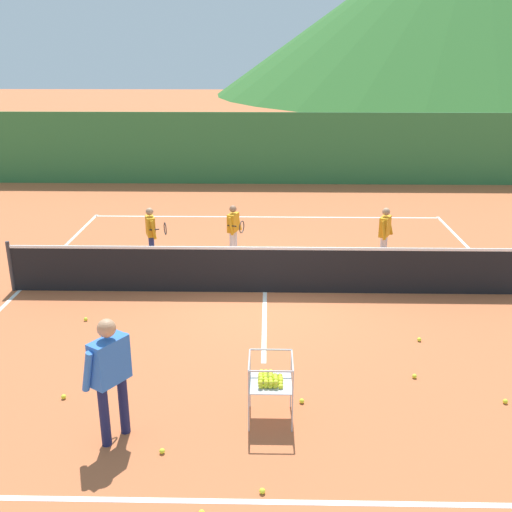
# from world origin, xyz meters

# --- Properties ---
(ground_plane) EXTENTS (120.00, 120.00, 0.00)m
(ground_plane) POSITION_xyz_m (0.00, 0.00, 0.00)
(ground_plane) COLOR #BC6038
(line_baseline_near) EXTENTS (10.07, 0.08, 0.01)m
(line_baseline_near) POSITION_xyz_m (0.00, -5.89, 0.00)
(line_baseline_near) COLOR white
(line_baseline_near) RESTS_ON ground
(line_baseline_far) EXTENTS (10.07, 0.08, 0.01)m
(line_baseline_far) POSITION_xyz_m (0.00, 5.64, 0.00)
(line_baseline_far) COLOR white
(line_baseline_far) RESTS_ON ground
(line_sideline_west) EXTENTS (0.08, 11.53, 0.01)m
(line_sideline_west) POSITION_xyz_m (-5.04, 0.00, 0.00)
(line_sideline_west) COLOR white
(line_sideline_west) RESTS_ON ground
(line_service_center) EXTENTS (0.08, 5.75, 0.01)m
(line_service_center) POSITION_xyz_m (0.00, 0.00, 0.00)
(line_service_center) COLOR white
(line_service_center) RESTS_ON ground
(tennis_net) EXTENTS (10.39, 0.08, 1.05)m
(tennis_net) POSITION_xyz_m (0.00, 0.00, 0.50)
(tennis_net) COLOR #333338
(tennis_net) RESTS_ON ground
(instructor) EXTENTS (0.57, 0.83, 1.67)m
(instructor) POSITION_xyz_m (-1.87, -4.79, 1.00)
(instructor) COLOR #191E4C
(instructor) RESTS_ON ground
(student_0) EXTENTS (0.56, 0.53, 1.29)m
(student_0) POSITION_xyz_m (-2.61, 1.77, 0.77)
(student_0) COLOR navy
(student_0) RESTS_ON ground
(student_1) EXTENTS (0.41, 0.68, 1.24)m
(student_1) POSITION_xyz_m (-0.75, 2.20, 0.75)
(student_1) COLOR silver
(student_1) RESTS_ON ground
(student_2) EXTENTS (0.40, 0.52, 1.30)m
(student_2) POSITION_xyz_m (2.72, 1.84, 0.78)
(student_2) COLOR silver
(student_2) RESTS_ON ground
(ball_cart) EXTENTS (0.58, 0.58, 0.90)m
(ball_cart) POSITION_xyz_m (0.09, -4.34, 0.60)
(ball_cart) COLOR #B7B7BC
(ball_cart) RESTS_ON ground
(tennis_ball_0) EXTENTS (0.07, 0.07, 0.07)m
(tennis_ball_0) POSITION_xyz_m (-2.83, -3.93, 0.03)
(tennis_ball_0) COLOR yellow
(tennis_ball_0) RESTS_ON ground
(tennis_ball_1) EXTENTS (0.07, 0.07, 0.07)m
(tennis_ball_1) POSITION_xyz_m (2.28, -3.27, 0.03)
(tennis_ball_1) COLOR yellow
(tennis_ball_1) RESTS_ON ground
(tennis_ball_2) EXTENTS (0.07, 0.07, 0.07)m
(tennis_ball_2) POSITION_xyz_m (2.63, -2.07, 0.03)
(tennis_ball_2) COLOR yellow
(tennis_ball_2) RESTS_ON ground
(tennis_ball_3) EXTENTS (0.07, 0.07, 0.07)m
(tennis_ball_3) POSITION_xyz_m (3.40, -3.91, 0.03)
(tennis_ball_3) COLOR yellow
(tennis_ball_3) RESTS_ON ground
(tennis_ball_4) EXTENTS (0.07, 0.07, 0.07)m
(tennis_ball_4) POSITION_xyz_m (0.01, -5.76, 0.03)
(tennis_ball_4) COLOR yellow
(tennis_ball_4) RESTS_ON ground
(tennis_ball_5) EXTENTS (0.07, 0.07, 0.07)m
(tennis_ball_5) POSITION_xyz_m (-3.26, -1.40, 0.03)
(tennis_ball_5) COLOR yellow
(tennis_ball_5) RESTS_ON ground
(tennis_ball_7) EXTENTS (0.07, 0.07, 0.07)m
(tennis_ball_7) POSITION_xyz_m (0.54, -3.97, 0.03)
(tennis_ball_7) COLOR yellow
(tennis_ball_7) RESTS_ON ground
(tennis_ball_8) EXTENTS (0.07, 0.07, 0.07)m
(tennis_ball_8) POSITION_xyz_m (-1.23, -5.09, 0.03)
(tennis_ball_8) COLOR yellow
(tennis_ball_8) RESTS_ON ground
(windscreen_fence) EXTENTS (22.16, 0.08, 2.55)m
(windscreen_fence) POSITION_xyz_m (0.00, 10.11, 1.28)
(windscreen_fence) COLOR #33753D
(windscreen_fence) RESTS_ON ground
(hill_0) EXTENTS (51.10, 51.10, 17.77)m
(hill_0) POSITION_xyz_m (20.20, 53.33, 8.89)
(hill_0) COLOR #2D6628
(hill_0) RESTS_ON ground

